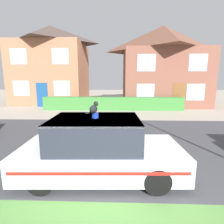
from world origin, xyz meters
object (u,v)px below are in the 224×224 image
Objects in this scene: police_car at (99,148)px; house_left at (52,65)px; cat at (94,108)px; house_right at (162,65)px.

house_left is at bearing 112.19° from police_car.
cat is 0.04× the size of house_right.
house_left is (-6.19, 13.79, 3.12)m from police_car.
house_right is at bearing 68.87° from police_car.
police_car is 15.44m from house_left.
police_car is 0.52× the size of house_right.
house_left is 10.83m from house_right.
house_left is at bearing 55.37° from cat.
cat is at bearing -66.26° from house_left.
house_left is at bearing 177.66° from house_right.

